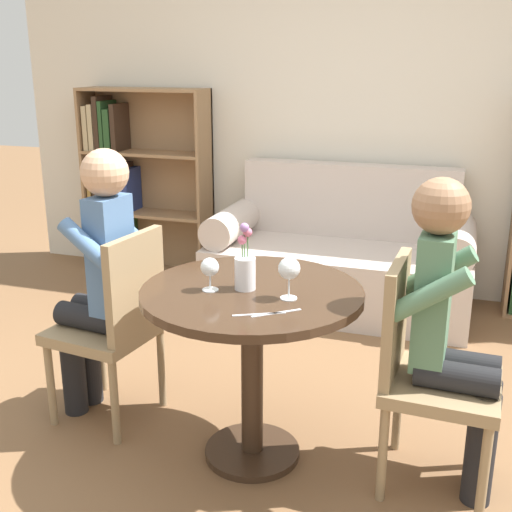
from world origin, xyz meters
The scene contains 14 objects.
ground_plane centered at (0.00, 0.00, 0.00)m, with size 16.00×16.00×0.00m, color brown.
back_wall centered at (0.00, 2.25, 1.35)m, with size 5.20×0.05×2.70m.
round_table centered at (0.00, 0.00, 0.58)m, with size 0.88×0.88×0.75m.
couch centered at (0.00, 1.83, 0.31)m, with size 1.70×0.80×0.92m.
bookshelf_left centered at (-1.69, 2.09, 0.67)m, with size 0.98×0.28×1.40m.
chair_left centered at (-0.67, 0.08, 0.49)m, with size 0.47×0.47×0.90m.
chair_right centered at (0.67, 0.06, 0.49)m, with size 0.44×0.44×0.90m.
person_left centered at (-0.75, 0.10, 0.67)m, with size 0.44×0.37×1.25m.
person_right centered at (0.76, 0.05, 0.65)m, with size 0.43×0.35×1.22m.
wine_glass_left centered at (-0.15, -0.06, 0.84)m, with size 0.07×0.07×0.13m.
wine_glass_right centered at (0.16, -0.06, 0.86)m, with size 0.08×0.08×0.16m.
flower_vase centered at (-0.03, -0.01, 0.83)m, with size 0.08×0.08×0.26m.
knife_left_setting centered at (0.16, -0.21, 0.75)m, with size 0.15×0.13×0.00m.
fork_left_setting centered at (0.11, -0.24, 0.75)m, with size 0.17×0.10×0.00m.
Camera 1 is at (0.76, -2.22, 1.61)m, focal length 45.00 mm.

